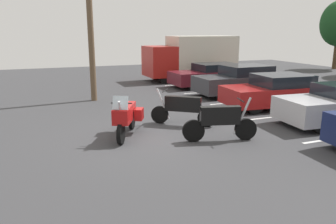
{
  "coord_description": "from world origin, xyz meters",
  "views": [
    {
      "loc": [
        9.53,
        -3.11,
        3.23
      ],
      "look_at": [
        0.21,
        0.56,
        0.78
      ],
      "focal_mm": 35.81,
      "sensor_mm": 36.0,
      "label": 1
    }
  ],
  "objects_px": {
    "motorcycle_third": "(221,121)",
    "car_charcoal": "(241,80)",
    "car_maroon": "(212,75)",
    "motorcycle_touring": "(126,116)",
    "car_red": "(277,91)",
    "motorcycle_second": "(182,108)",
    "box_truck": "(192,57)"
  },
  "relations": [
    {
      "from": "motorcycle_touring",
      "to": "box_truck",
      "type": "bearing_deg",
      "value": 145.37
    },
    {
      "from": "motorcycle_touring",
      "to": "motorcycle_second",
      "type": "bearing_deg",
      "value": 105.6
    },
    {
      "from": "motorcycle_touring",
      "to": "car_red",
      "type": "bearing_deg",
      "value": 103.41
    },
    {
      "from": "motorcycle_third",
      "to": "car_red",
      "type": "height_order",
      "value": "car_red"
    },
    {
      "from": "car_maroon",
      "to": "car_charcoal",
      "type": "relative_size",
      "value": 1.06
    },
    {
      "from": "box_truck",
      "to": "car_red",
      "type": "bearing_deg",
      "value": -1.34
    },
    {
      "from": "box_truck",
      "to": "motorcycle_touring",
      "type": "bearing_deg",
      "value": -34.63
    },
    {
      "from": "motorcycle_second",
      "to": "box_truck",
      "type": "xyz_separation_m",
      "value": [
        -9.98,
        5.14,
        0.93
      ]
    },
    {
      "from": "motorcycle_touring",
      "to": "car_red",
      "type": "relative_size",
      "value": 0.44
    },
    {
      "from": "car_maroon",
      "to": "box_truck",
      "type": "relative_size",
      "value": 0.81
    },
    {
      "from": "motorcycle_third",
      "to": "box_truck",
      "type": "bearing_deg",
      "value": 158.24
    },
    {
      "from": "car_charcoal",
      "to": "car_maroon",
      "type": "bearing_deg",
      "value": -179.23
    },
    {
      "from": "motorcycle_touring",
      "to": "car_red",
      "type": "xyz_separation_m",
      "value": [
        -1.69,
        7.1,
        0.03
      ]
    },
    {
      "from": "motorcycle_third",
      "to": "car_charcoal",
      "type": "distance_m",
      "value": 7.76
    },
    {
      "from": "motorcycle_touring",
      "to": "motorcycle_second",
      "type": "height_order",
      "value": "motorcycle_touring"
    },
    {
      "from": "motorcycle_second",
      "to": "car_maroon",
      "type": "xyz_separation_m",
      "value": [
        -7.07,
        5.06,
        0.09
      ]
    },
    {
      "from": "car_red",
      "to": "box_truck",
      "type": "distance_m",
      "value": 8.93
    },
    {
      "from": "motorcycle_touring",
      "to": "car_charcoal",
      "type": "height_order",
      "value": "car_charcoal"
    },
    {
      "from": "motorcycle_third",
      "to": "motorcycle_second",
      "type": "bearing_deg",
      "value": -170.15
    },
    {
      "from": "car_charcoal",
      "to": "car_red",
      "type": "relative_size",
      "value": 1.0
    },
    {
      "from": "motorcycle_touring",
      "to": "motorcycle_third",
      "type": "height_order",
      "value": "motorcycle_touring"
    },
    {
      "from": "car_maroon",
      "to": "box_truck",
      "type": "distance_m",
      "value": 3.03
    },
    {
      "from": "car_maroon",
      "to": "car_charcoal",
      "type": "bearing_deg",
      "value": 0.77
    },
    {
      "from": "motorcycle_touring",
      "to": "car_maroon",
      "type": "bearing_deg",
      "value": 136.69
    },
    {
      "from": "motorcycle_third",
      "to": "car_maroon",
      "type": "xyz_separation_m",
      "value": [
        -9.08,
        4.71,
        0.07
      ]
    },
    {
      "from": "car_maroon",
      "to": "car_charcoal",
      "type": "height_order",
      "value": "car_charcoal"
    },
    {
      "from": "motorcycle_second",
      "to": "motorcycle_third",
      "type": "xyz_separation_m",
      "value": [
        2.01,
        0.35,
        0.02
      ]
    },
    {
      "from": "box_truck",
      "to": "motorcycle_second",
      "type": "bearing_deg",
      "value": -27.24
    },
    {
      "from": "motorcycle_second",
      "to": "box_truck",
      "type": "relative_size",
      "value": 0.31
    },
    {
      "from": "motorcycle_third",
      "to": "car_red",
      "type": "distance_m",
      "value": 5.53
    },
    {
      "from": "motorcycle_third",
      "to": "car_charcoal",
      "type": "bearing_deg",
      "value": 142.24
    },
    {
      "from": "motorcycle_second",
      "to": "motorcycle_third",
      "type": "distance_m",
      "value": 2.04
    }
  ]
}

